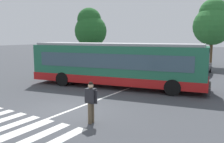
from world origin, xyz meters
name	(u,v)px	position (x,y,z in m)	size (l,w,h in m)	color
ground_plane	(68,110)	(0.00, 0.00, 0.00)	(160.00, 160.00, 0.00)	#424449
city_transit_bus	(116,64)	(-0.90, 5.97, 1.59)	(12.55, 4.60, 3.06)	black
pedestrian_crossing_street	(91,100)	(2.00, -0.82, 0.97)	(0.58, 0.36, 1.72)	brown
parked_car_black	(124,61)	(-5.51, 15.28, 0.77)	(2.11, 4.61, 1.35)	black
parked_car_champagne	(147,63)	(-2.68, 15.42, 0.77)	(2.24, 4.65, 1.35)	black
parked_car_white	(169,64)	(-0.19, 15.05, 0.77)	(2.25, 4.66, 1.35)	black
parked_car_charcoal	(199,66)	(2.69, 15.25, 0.77)	(2.24, 4.65, 1.35)	black
background_tree_left	(90,28)	(-10.63, 15.98, 4.56)	(3.93, 3.93, 7.01)	brown
background_tree_right	(213,22)	(2.51, 21.77, 5.13)	(4.33, 4.33, 7.83)	brown
lane_center_line	(94,101)	(0.09, 2.00, 0.00)	(0.16, 24.00, 0.01)	silver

